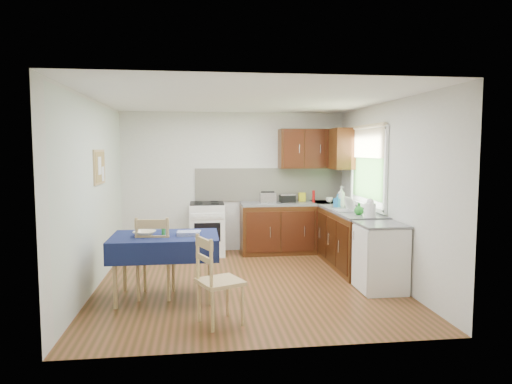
{
  "coord_description": "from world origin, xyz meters",
  "views": [
    {
      "loc": [
        -0.63,
        -6.11,
        1.83
      ],
      "look_at": [
        0.16,
        0.19,
        1.24
      ],
      "focal_mm": 32.0,
      "sensor_mm": 36.0,
      "label": 1
    }
  ],
  "objects": [
    {
      "name": "sandwich_press",
      "position": [
        0.93,
        1.84,
        0.98
      ],
      "size": [
        0.26,
        0.23,
        0.15
      ],
      "rotation": [
        0.0,
        0.0,
        -0.37
      ],
      "color": "black",
      "rests_on": "worktop_back"
    },
    {
      "name": "wall_back",
      "position": [
        0.0,
        2.1,
        1.25
      ],
      "size": [
        4.0,
        0.02,
        2.5
      ],
      "primitive_type": "cube",
      "color": "silver",
      "rests_on": "ground"
    },
    {
      "name": "soap_bottle_c",
      "position": [
        1.65,
        0.16,
        0.99
      ],
      "size": [
        0.19,
        0.19,
        0.17
      ],
      "primitive_type": "imported",
      "rotation": [
        0.0,
        0.0,
        3.89
      ],
      "color": "#268C29",
      "rests_on": "worktop_right"
    },
    {
      "name": "window",
      "position": [
        1.97,
        0.7,
        1.65
      ],
      "size": [
        0.04,
        1.48,
        1.26
      ],
      "color": "#2C5222",
      "rests_on": "wall_right"
    },
    {
      "name": "plate_bowl",
      "position": [
        -1.3,
        -0.51,
        0.82
      ],
      "size": [
        0.32,
        0.32,
        0.06
      ],
      "primitive_type": "imported",
      "rotation": [
        0.0,
        0.0,
        -0.31
      ],
      "color": "#FAF1CD",
      "rests_on": "dining_table"
    },
    {
      "name": "stove",
      "position": [
        -0.5,
        1.8,
        0.46
      ],
      "size": [
        0.6,
        0.61,
        0.92
      ],
      "color": "white",
      "rests_on": "ground"
    },
    {
      "name": "fridge",
      "position": [
        1.7,
        -0.55,
        0.44
      ],
      "size": [
        0.58,
        0.6,
        0.89
      ],
      "color": "white",
      "rests_on": "ground"
    },
    {
      "name": "worktop_right",
      "position": [
        1.7,
        0.65,
        0.88
      ],
      "size": [
        0.6,
        1.7,
        0.04
      ],
      "primitive_type": "cube",
      "color": "slate",
      "rests_on": "base_cabinets"
    },
    {
      "name": "chair_near",
      "position": [
        -0.47,
        -1.44,
        0.5
      ],
      "size": [
        0.55,
        0.55,
        0.95
      ],
      "rotation": [
        0.0,
        0.0,
        1.97
      ],
      "color": "tan",
      "rests_on": "ground"
    },
    {
      "name": "spice_jar",
      "position": [
        -1.07,
        -0.46,
        0.83
      ],
      "size": [
        0.05,
        0.05,
        0.1
      ],
      "primitive_type": "cylinder",
      "color": "green",
      "rests_on": "dining_table"
    },
    {
      "name": "toaster",
      "position": [
        0.56,
        1.71,
        1.0
      ],
      "size": [
        0.28,
        0.17,
        0.21
      ],
      "rotation": [
        0.0,
        0.0,
        0.16
      ],
      "color": "silver",
      "rests_on": "worktop_back"
    },
    {
      "name": "splashback",
      "position": [
        0.65,
        2.08,
        1.2
      ],
      "size": [
        2.7,
        0.02,
        0.6
      ],
      "primitive_type": "cube",
      "color": "silver",
      "rests_on": "wall_back"
    },
    {
      "name": "worktop_back",
      "position": [
        1.05,
        1.8,
        0.88
      ],
      "size": [
        1.9,
        0.6,
        0.04
      ],
      "primitive_type": "cube",
      "color": "slate",
      "rests_on": "base_cabinets"
    },
    {
      "name": "soap_bottle_b",
      "position": [
        1.61,
        1.06,
        1.01
      ],
      "size": [
        0.13,
        0.13,
        0.21
      ],
      "primitive_type": "imported",
      "rotation": [
        0.0,
        0.0,
        2.22
      ],
      "color": "#1E6DAF",
      "rests_on": "worktop_right"
    },
    {
      "name": "dining_table",
      "position": [
        -1.05,
        -0.48,
        0.68
      ],
      "size": [
        1.3,
        0.88,
        0.79
      ],
      "rotation": [
        0.0,
        0.0,
        -0.2
      ],
      "color": "#0E1939",
      "rests_on": "ground"
    },
    {
      "name": "wall_left",
      "position": [
        -2.0,
        0.0,
        1.25
      ],
      "size": [
        0.02,
        4.2,
        2.5
      ],
      "primitive_type": "cube",
      "color": "silver",
      "rests_on": "ground"
    },
    {
      "name": "ceiling",
      "position": [
        0.0,
        0.0,
        2.5
      ],
      "size": [
        4.0,
        4.2,
        0.02
      ],
      "primitive_type": "cube",
      "color": "white",
      "rests_on": "wall_back"
    },
    {
      "name": "upper_cabinets",
      "position": [
        1.52,
        1.8,
        1.85
      ],
      "size": [
        1.2,
        0.85,
        0.7
      ],
      "color": "black",
      "rests_on": "wall_back"
    },
    {
      "name": "chair_far",
      "position": [
        -1.18,
        -0.47,
        0.54
      ],
      "size": [
        0.5,
        0.5,
        1.02
      ],
      "rotation": [
        0.0,
        0.0,
        3.04
      ],
      "color": "tan",
      "rests_on": "ground"
    },
    {
      "name": "floor",
      "position": [
        0.0,
        0.0,
        0.0
      ],
      "size": [
        4.2,
        4.2,
        0.0
      ],
      "primitive_type": "plane",
      "color": "#4C3414",
      "rests_on": "ground"
    },
    {
      "name": "corkboard",
      "position": [
        -1.97,
        0.3,
        1.6
      ],
      "size": [
        0.04,
        0.62,
        0.47
      ],
      "color": "tan",
      "rests_on": "wall_left"
    },
    {
      "name": "yellow_packet",
      "position": [
        1.22,
        1.93,
        0.98
      ],
      "size": [
        0.13,
        0.11,
        0.16
      ],
      "primitive_type": "cube",
      "rotation": [
        0.0,
        0.0,
        0.26
      ],
      "color": "yellow",
      "rests_on": "worktop_back"
    },
    {
      "name": "wall_right",
      "position": [
        2.0,
        0.0,
        1.25
      ],
      "size": [
        0.02,
        4.2,
        2.5
      ],
      "primitive_type": "cube",
      "color": "silver",
      "rests_on": "ground"
    },
    {
      "name": "cup",
      "position": [
        1.66,
        1.67,
        0.95
      ],
      "size": [
        0.14,
        0.14,
        0.09
      ],
      "primitive_type": "imported",
      "rotation": [
        0.0,
        0.0,
        -0.14
      ],
      "color": "silver",
      "rests_on": "worktop_back"
    },
    {
      "name": "kettle",
      "position": [
        1.71,
        -0.1,
        1.02
      ],
      "size": [
        0.16,
        0.16,
        0.26
      ],
      "color": "white",
      "rests_on": "worktop_right"
    },
    {
      "name": "base_cabinets",
      "position": [
        1.36,
        1.26,
        0.43
      ],
      "size": [
        1.9,
        2.3,
        0.86
      ],
      "color": "black",
      "rests_on": "ground"
    },
    {
      "name": "dish_rack",
      "position": [
        1.64,
        0.54,
        0.92
      ],
      "size": [
        0.46,
        0.35,
        0.22
      ],
      "rotation": [
        0.0,
        0.0,
        -0.13
      ],
      "color": "#95959B",
      "rests_on": "worktop_right"
    },
    {
      "name": "sauce_bottle",
      "position": [
        1.39,
        1.75,
        1.01
      ],
      "size": [
        0.05,
        0.05,
        0.21
      ],
      "primitive_type": "cylinder",
      "color": "#B30E0F",
      "rests_on": "worktop_back"
    },
    {
      "name": "wall_front",
      "position": [
        0.0,
        -2.1,
        1.25
      ],
      "size": [
        4.0,
        0.02,
        2.5
      ],
      "primitive_type": "cube",
      "color": "silver",
      "rests_on": "ground"
    },
    {
      "name": "book",
      "position": [
        -0.77,
        -0.34,
        0.79
      ],
      "size": [
        0.17,
        0.22,
        0.01
      ],
      "primitive_type": "imported",
      "rotation": [
        0.0,
        0.0,
        -0.15
      ],
      "color": "white",
      "rests_on": "dining_table"
    },
    {
      "name": "tea_towel",
      "position": [
        -0.77,
        -0.52,
        0.81
      ],
      "size": [
        0.28,
        0.22,
        0.05
      ],
      "primitive_type": "cube",
      "rotation": [
        0.0,
        0.0,
        -0.02
      ],
      "color": "#293D97",
      "rests_on": "dining_table"
    },
    {
      "name": "soap_bottle_a",
      "position": [
        1.68,
        1.1,
        1.07
      ],
      "size": [
        0.18,
        0.18,
        0.33
      ],
      "primitive_type": "imported",
      "rotation": [
        0.0,
        0.0,
        0.65
      ],
      "color": "white",
      "rests_on": "worktop_right"
    },
    {
      "name": "worktop_corner",
      "position": [
        1.7,
        1.8,
        0.88
      ],
      "size": [
        0.6,
        0.6,
        0.04
      ],
      "primitive_type": "cube",
      "color": "slate",
      "rests_on": "base_cabinets"
    }
  ]
}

